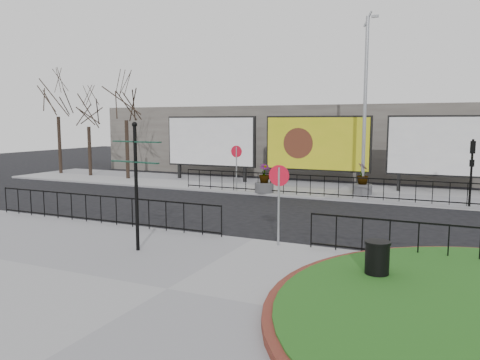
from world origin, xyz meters
The scene contains 21 objects.
ground centered at (0.00, 0.00, 0.00)m, with size 90.00×90.00×0.00m, color black.
pavement_near centered at (0.00, -5.00, 0.06)m, with size 30.00×10.00×0.12m, color gray.
pavement_far centered at (0.00, 12.00, 0.06)m, with size 44.00×6.00×0.12m, color gray.
railing_near_left centered at (-6.00, -0.30, 0.67)m, with size 10.00×0.10×1.10m, color black, non-canonical shape.
railing_near_right centered at (6.50, -0.30, 0.67)m, with size 9.00×0.10×1.10m, color black, non-canonical shape.
railing_far centered at (1.00, 9.30, 0.67)m, with size 18.00×0.10×1.10m, color black, non-canonical shape.
speed_sign_far centered at (-5.00, 9.40, 1.92)m, with size 0.64×0.07×2.47m.
speed_sign_near centered at (1.00, -0.40, 1.92)m, with size 0.64×0.07×2.47m.
billboard_left centered at (-8.50, 12.97, 2.60)m, with size 6.20×0.31×4.10m.
billboard_mid centered at (-1.50, 12.97, 2.60)m, with size 6.20×0.31×4.10m.
billboard_right centered at (5.50, 12.97, 2.60)m, with size 6.20×0.31×4.10m.
lamp_post centered at (1.51, 11.00, 4.83)m, with size 0.74×0.18×9.23m.
signal_pole_a centered at (6.50, 9.34, 2.10)m, with size 0.22×0.26×3.00m.
tree_left centered at (-14.00, 11.50, 3.62)m, with size 2.00×2.00×7.00m, color #2D2119, non-canonical shape.
tree_mid centered at (-17.50, 11.80, 3.22)m, with size 2.00×2.00×6.20m, color #2D2119, non-canonical shape.
tree_far centered at (-20.50, 12.00, 3.87)m, with size 2.00×2.00×7.50m, color #2D2119, non-canonical shape.
building_backdrop centered at (0.00, 22.00, 2.50)m, with size 40.00×10.00×5.00m, color #66625A.
fingerpost_sign centered at (-2.58, -2.65, 2.39)m, with size 1.76×0.47×3.76m.
litter_bin centered at (4.25, -2.60, 0.62)m, with size 0.60×0.60×1.00m.
planter_a centered at (-3.36, 9.40, 0.67)m, with size 1.01×1.01×1.53m.
planter_b centered at (1.51, 11.00, 0.74)m, with size 1.00×1.00×1.62m.
Camera 1 is at (5.75, -13.59, 3.89)m, focal length 35.00 mm.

